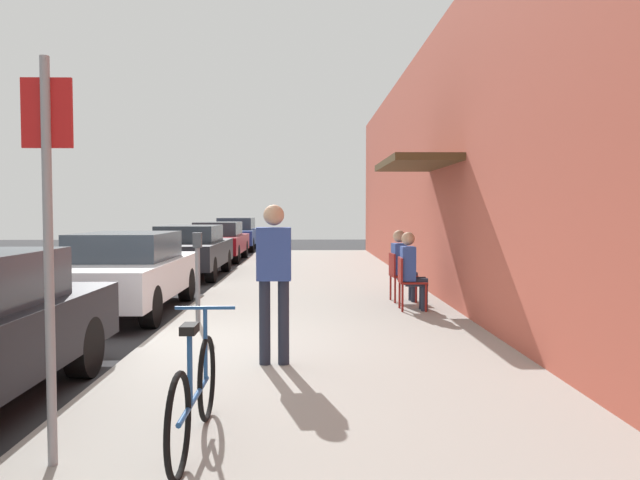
{
  "coord_description": "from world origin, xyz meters",
  "views": [
    {
      "loc": [
        2.04,
        -7.25,
        1.75
      ],
      "look_at": [
        2.38,
        8.22,
        1.01
      ],
      "focal_mm": 34.08,
      "sensor_mm": 36.0,
      "label": 1
    }
  ],
  "objects_px": {
    "parked_car_4": "(236,234)",
    "pedestrian_standing": "(274,271)",
    "parked_car_1": "(125,271)",
    "parking_meter": "(198,271)",
    "cafe_chair_0": "(408,280)",
    "cafe_chair_1": "(399,274)",
    "parked_car_2": "(189,250)",
    "seated_patron_0": "(411,268)",
    "parked_car_3": "(218,241)",
    "bicycle_0": "(194,395)",
    "street_sign": "(48,229)",
    "seated_patron_1": "(402,263)"
  },
  "relations": [
    {
      "from": "pedestrian_standing",
      "to": "bicycle_0",
      "type": "bearing_deg",
      "value": -100.97
    },
    {
      "from": "parked_car_1",
      "to": "parking_meter",
      "type": "relative_size",
      "value": 3.33
    },
    {
      "from": "parked_car_1",
      "to": "cafe_chair_1",
      "type": "relative_size",
      "value": 5.06
    },
    {
      "from": "street_sign",
      "to": "cafe_chair_1",
      "type": "distance_m",
      "value": 7.81
    },
    {
      "from": "seated_patron_1",
      "to": "pedestrian_standing",
      "type": "height_order",
      "value": "pedestrian_standing"
    },
    {
      "from": "parked_car_4",
      "to": "seated_patron_0",
      "type": "relative_size",
      "value": 3.41
    },
    {
      "from": "cafe_chair_1",
      "to": "seated_patron_1",
      "type": "relative_size",
      "value": 0.67
    },
    {
      "from": "parked_car_4",
      "to": "pedestrian_standing",
      "type": "height_order",
      "value": "pedestrian_standing"
    },
    {
      "from": "parked_car_4",
      "to": "seated_patron_1",
      "type": "bearing_deg",
      "value": -73.26
    },
    {
      "from": "cafe_chair_0",
      "to": "cafe_chair_1",
      "type": "bearing_deg",
      "value": 89.99
    },
    {
      "from": "seated_patron_0",
      "to": "cafe_chair_1",
      "type": "distance_m",
      "value": 0.99
    },
    {
      "from": "street_sign",
      "to": "seated_patron_1",
      "type": "distance_m",
      "value": 7.81
    },
    {
      "from": "parked_car_1",
      "to": "parked_car_4",
      "type": "height_order",
      "value": "parked_car_4"
    },
    {
      "from": "street_sign",
      "to": "cafe_chair_1",
      "type": "xyz_separation_m",
      "value": [
        3.3,
        7.0,
        -1.02
      ]
    },
    {
      "from": "cafe_chair_0",
      "to": "cafe_chair_1",
      "type": "xyz_separation_m",
      "value": [
        0.0,
        0.97,
        0.0
      ]
    },
    {
      "from": "parked_car_4",
      "to": "bicycle_0",
      "type": "height_order",
      "value": "parked_car_4"
    },
    {
      "from": "parked_car_1",
      "to": "pedestrian_standing",
      "type": "relative_size",
      "value": 2.59
    },
    {
      "from": "seated_patron_0",
      "to": "seated_patron_1",
      "type": "distance_m",
      "value": 0.97
    },
    {
      "from": "parked_car_3",
      "to": "parking_meter",
      "type": "xyz_separation_m",
      "value": [
        1.55,
        -12.67,
        0.18
      ]
    },
    {
      "from": "cafe_chair_1",
      "to": "pedestrian_standing",
      "type": "xyz_separation_m",
      "value": [
        -2.01,
        -4.47,
        0.5
      ]
    },
    {
      "from": "bicycle_0",
      "to": "parking_meter",
      "type": "bearing_deg",
      "value": 99.84
    },
    {
      "from": "parking_meter",
      "to": "seated_patron_0",
      "type": "relative_size",
      "value": 1.02
    },
    {
      "from": "parked_car_3",
      "to": "street_sign",
      "type": "relative_size",
      "value": 1.69
    },
    {
      "from": "parked_car_2",
      "to": "seated_patron_0",
      "type": "height_order",
      "value": "seated_patron_0"
    },
    {
      "from": "pedestrian_standing",
      "to": "seated_patron_1",
      "type": "bearing_deg",
      "value": 65.16
    },
    {
      "from": "cafe_chair_0",
      "to": "pedestrian_standing",
      "type": "relative_size",
      "value": 0.51
    },
    {
      "from": "parking_meter",
      "to": "cafe_chair_1",
      "type": "height_order",
      "value": "parking_meter"
    },
    {
      "from": "parked_car_3",
      "to": "cafe_chair_1",
      "type": "relative_size",
      "value": 5.06
    },
    {
      "from": "parked_car_1",
      "to": "seated_patron_1",
      "type": "distance_m",
      "value": 4.88
    },
    {
      "from": "parked_car_3",
      "to": "parked_car_2",
      "type": "bearing_deg",
      "value": -90.0
    },
    {
      "from": "bicycle_0",
      "to": "cafe_chair_1",
      "type": "height_order",
      "value": "bicycle_0"
    },
    {
      "from": "seated_patron_1",
      "to": "parked_car_4",
      "type": "bearing_deg",
      "value": 106.74
    },
    {
      "from": "parked_car_1",
      "to": "bicycle_0",
      "type": "height_order",
      "value": "parked_car_1"
    },
    {
      "from": "parked_car_4",
      "to": "bicycle_0",
      "type": "relative_size",
      "value": 2.57
    },
    {
      "from": "bicycle_0",
      "to": "cafe_chair_1",
      "type": "relative_size",
      "value": 1.97
    },
    {
      "from": "parked_car_4",
      "to": "street_sign",
      "type": "relative_size",
      "value": 1.69
    },
    {
      "from": "parked_car_2",
      "to": "pedestrian_standing",
      "type": "distance_m",
      "value": 10.22
    },
    {
      "from": "cafe_chair_0",
      "to": "seated_patron_0",
      "type": "height_order",
      "value": "seated_patron_0"
    },
    {
      "from": "cafe_chair_0",
      "to": "cafe_chair_1",
      "type": "relative_size",
      "value": 1.0
    },
    {
      "from": "parked_car_2",
      "to": "parked_car_3",
      "type": "distance_m",
      "value": 5.25
    },
    {
      "from": "parked_car_1",
      "to": "pedestrian_standing",
      "type": "height_order",
      "value": "pedestrian_standing"
    },
    {
      "from": "street_sign",
      "to": "seated_patron_0",
      "type": "relative_size",
      "value": 2.02
    },
    {
      "from": "seated_patron_1",
      "to": "parked_car_2",
      "type": "bearing_deg",
      "value": 132.23
    },
    {
      "from": "street_sign",
      "to": "pedestrian_standing",
      "type": "height_order",
      "value": "street_sign"
    },
    {
      "from": "parked_car_3",
      "to": "seated_patron_1",
      "type": "height_order",
      "value": "seated_patron_1"
    },
    {
      "from": "cafe_chair_0",
      "to": "parked_car_1",
      "type": "bearing_deg",
      "value": 173.17
    },
    {
      "from": "parking_meter",
      "to": "parked_car_1",
      "type": "bearing_deg",
      "value": 132.92
    },
    {
      "from": "parked_car_2",
      "to": "street_sign",
      "type": "xyz_separation_m",
      "value": [
        1.5,
        -12.36,
        0.92
      ]
    },
    {
      "from": "parked_car_2",
      "to": "pedestrian_standing",
      "type": "relative_size",
      "value": 2.59
    },
    {
      "from": "parked_car_2",
      "to": "seated_patron_0",
      "type": "bearing_deg",
      "value": -52.47
    }
  ]
}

